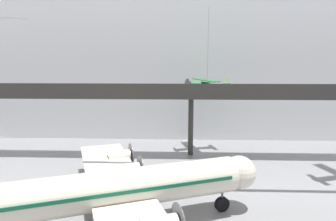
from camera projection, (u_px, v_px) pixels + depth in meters
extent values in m
cube|color=silver|center=(189.00, 59.00, 48.74)|extent=(140.00, 3.00, 26.17)
cube|color=#2D2B28|center=(191.00, 95.00, 39.17)|extent=(110.00, 3.20, 0.90)
cube|color=#2D2B28|center=(192.00, 88.00, 37.49)|extent=(110.00, 0.12, 1.10)
cylinder|color=#2D2B28|center=(191.00, 126.00, 40.85)|extent=(0.70, 0.70, 8.02)
cylinder|color=beige|center=(112.00, 190.00, 22.33)|extent=(19.76, 9.93, 2.95)
sphere|color=beige|center=(239.00, 172.00, 25.81)|extent=(2.89, 2.89, 2.89)
cube|color=#0F4C33|center=(112.00, 186.00, 22.29)|extent=(18.48, 9.48, 0.27)
cube|color=beige|center=(108.00, 163.00, 30.02)|extent=(8.94, 13.63, 0.28)
cylinder|color=beige|center=(127.00, 171.00, 27.83)|extent=(2.68, 2.15, 1.41)
cylinder|color=#4C4C51|center=(140.00, 169.00, 28.23)|extent=(1.02, 2.53, 2.69)
cylinder|color=beige|center=(119.00, 157.00, 31.89)|extent=(2.68, 2.15, 1.41)
cylinder|color=#4C4C51|center=(131.00, 156.00, 32.30)|extent=(1.02, 2.53, 2.69)
cylinder|color=#4C4C51|center=(222.00, 198.00, 25.64)|extent=(0.20, 0.20, 1.21)
cylinder|color=black|center=(222.00, 204.00, 25.74)|extent=(1.35, 0.82, 1.30)
cylinder|color=#4C4C51|center=(112.00, 201.00, 24.95)|extent=(0.20, 0.20, 1.21)
cylinder|color=black|center=(112.00, 208.00, 25.05)|extent=(1.35, 0.82, 1.30)
cylinder|color=#1E6B33|center=(207.00, 86.00, 42.14)|extent=(5.34, 2.48, 1.55)
cone|color=beige|center=(189.00, 88.00, 41.54)|extent=(1.09, 1.17, 0.97)
cylinder|color=#4C4C51|center=(187.00, 88.00, 41.49)|extent=(0.81, 2.69, 2.79)
cone|color=#1E6B33|center=(224.00, 84.00, 42.69)|extent=(1.66, 1.28, 1.04)
cube|color=#1E6B33|center=(205.00, 80.00, 41.92)|extent=(3.37, 7.87, 0.10)
cube|color=#1E6B33|center=(205.00, 89.00, 42.13)|extent=(3.37, 7.87, 0.10)
cube|color=beige|center=(226.00, 81.00, 42.70)|extent=(0.62, 0.23, 1.29)
cube|color=beige|center=(226.00, 86.00, 42.81)|extent=(1.38, 2.86, 0.06)
cylinder|color=slate|center=(208.00, 45.00, 41.21)|extent=(0.04, 0.04, 10.25)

